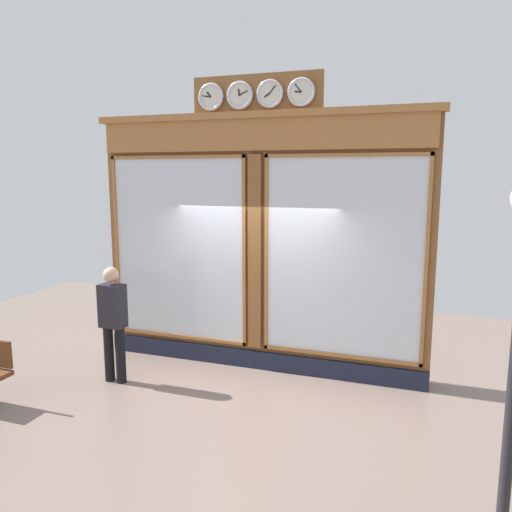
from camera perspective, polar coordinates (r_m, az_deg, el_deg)
name	(u,v)px	position (r m, az deg, el deg)	size (l,w,h in m)	color
ground_plane	(166,465)	(5.69, -10.20, -22.43)	(14.00, 14.00, 0.00)	#7A665B
shop_facade	(259,242)	(7.58, 0.32, 1.60)	(5.20, 0.42, 4.38)	brown
pedestrian	(113,319)	(7.46, -15.98, -6.96)	(0.37, 0.23, 1.69)	black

